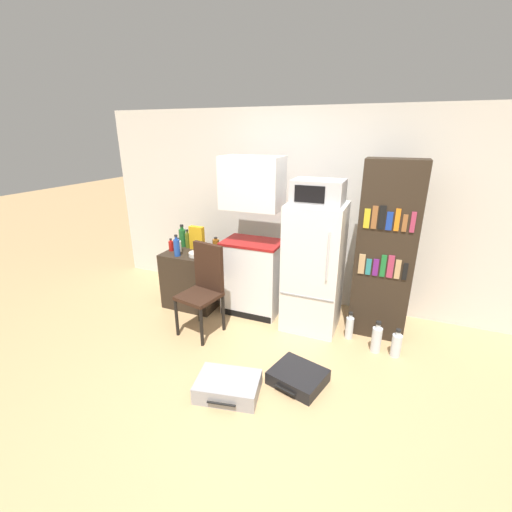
{
  "coord_description": "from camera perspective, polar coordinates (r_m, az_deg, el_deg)",
  "views": [
    {
      "loc": [
        0.88,
        -2.18,
        2.14
      ],
      "look_at": [
        -0.36,
        0.85,
        0.95
      ],
      "focal_mm": 24.0,
      "sensor_mm": 36.0,
      "label": 1
    }
  ],
  "objects": [
    {
      "name": "wall_back",
      "position": [
        4.34,
        12.85,
        7.16
      ],
      "size": [
        6.4,
        0.1,
        2.42
      ],
      "color": "silver",
      "rests_on": "ground_plane"
    },
    {
      "name": "chair",
      "position": [
        3.81,
        -8.59,
        -4.38
      ],
      "size": [
        0.47,
        0.47,
        1.01
      ],
      "rotation": [
        0.0,
        0.0,
        -0.19
      ],
      "color": "black",
      "rests_on": "ground_plane"
    },
    {
      "name": "water_bottle_front",
      "position": [
        3.81,
        22.34,
        -13.52
      ],
      "size": [
        0.1,
        0.1,
        0.31
      ],
      "color": "silver",
      "rests_on": "ground_plane"
    },
    {
      "name": "bottle_blue_soda",
      "position": [
        4.24,
        -13.07,
        1.46
      ],
      "size": [
        0.07,
        0.07,
        0.27
      ],
      "color": "#1E47A3",
      "rests_on": "side_table"
    },
    {
      "name": "bottle_amber_beer",
      "position": [
        4.46,
        -6.71,
        2.08
      ],
      "size": [
        0.09,
        0.09,
        0.15
      ],
      "color": "brown",
      "rests_on": "side_table"
    },
    {
      "name": "water_bottle_middle",
      "position": [
        3.8,
        19.44,
        -12.9
      ],
      "size": [
        0.1,
        0.1,
        0.35
      ],
      "color": "silver",
      "rests_on": "ground_plane"
    },
    {
      "name": "kitchen_hutch",
      "position": [
        4.07,
        -0.59,
        1.65
      ],
      "size": [
        0.7,
        0.47,
        1.89
      ],
      "color": "white",
      "rests_on": "ground_plane"
    },
    {
      "name": "ground_plane",
      "position": [
        3.18,
        0.3,
        -22.27
      ],
      "size": [
        24.0,
        24.0,
        0.0
      ],
      "primitive_type": "plane",
      "color": "tan"
    },
    {
      "name": "bottle_clear_short",
      "position": [
        4.4,
        -12.84,
        1.64
      ],
      "size": [
        0.08,
        0.08,
        0.18
      ],
      "color": "silver",
      "rests_on": "side_table"
    },
    {
      "name": "water_bottle_back",
      "position": [
        3.95,
        15.31,
        -11.36
      ],
      "size": [
        0.08,
        0.08,
        0.31
      ],
      "color": "silver",
      "rests_on": "ground_plane"
    },
    {
      "name": "microwave",
      "position": [
        3.62,
        10.35,
        10.52
      ],
      "size": [
        0.52,
        0.38,
        0.25
      ],
      "color": "#B7B7BC",
      "rests_on": "refrigerator"
    },
    {
      "name": "side_table",
      "position": [
        4.52,
        -10.12,
        -3.51
      ],
      "size": [
        0.67,
        0.61,
        0.72
      ],
      "color": "#2D2319",
      "rests_on": "ground_plane"
    },
    {
      "name": "refrigerator",
      "position": [
        3.85,
        9.59,
        -1.92
      ],
      "size": [
        0.61,
        0.59,
        1.44
      ],
      "color": "white",
      "rests_on": "ground_plane"
    },
    {
      "name": "suitcase_large_flat",
      "position": [
        3.29,
        7.01,
        -19.36
      ],
      "size": [
        0.54,
        0.5,
        0.12
      ],
      "rotation": [
        0.0,
        0.0,
        -0.27
      ],
      "color": "black",
      "rests_on": "ground_plane"
    },
    {
      "name": "bottle_green_tall",
      "position": [
        4.58,
        -12.15,
        3.07
      ],
      "size": [
        0.09,
        0.09,
        0.29
      ],
      "color": "#1E6028",
      "rests_on": "side_table"
    },
    {
      "name": "bottle_ketchup_red",
      "position": [
        4.46,
        -13.97,
        1.69
      ],
      "size": [
        0.06,
        0.06,
        0.16
      ],
      "color": "#AD1914",
      "rests_on": "side_table"
    },
    {
      "name": "bookshelf",
      "position": [
        3.82,
        20.72,
        0.55
      ],
      "size": [
        0.58,
        0.32,
        1.9
      ],
      "color": "#2D2319",
      "rests_on": "ground_plane"
    },
    {
      "name": "cereal_box",
      "position": [
        4.42,
        -9.82,
        2.98
      ],
      "size": [
        0.19,
        0.07,
        0.3
      ],
      "color": "gold",
      "rests_on": "side_table"
    },
    {
      "name": "bowl",
      "position": [
        4.21,
        -9.96,
        0.3
      ],
      "size": [
        0.18,
        0.18,
        0.05
      ],
      "color": "silver",
      "rests_on": "side_table"
    },
    {
      "name": "suitcase_small_flat",
      "position": [
        3.16,
        -4.68,
        -20.85
      ],
      "size": [
        0.6,
        0.47,
        0.15
      ],
      "rotation": [
        0.0,
        0.0,
        0.19
      ],
      "color": "#99999E",
      "rests_on": "ground_plane"
    },
    {
      "name": "bottle_olive_oil",
      "position": [
        4.52,
        -11.32,
        2.62
      ],
      "size": [
        0.06,
        0.06,
        0.24
      ],
      "color": "#566619",
      "rests_on": "side_table"
    }
  ]
}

